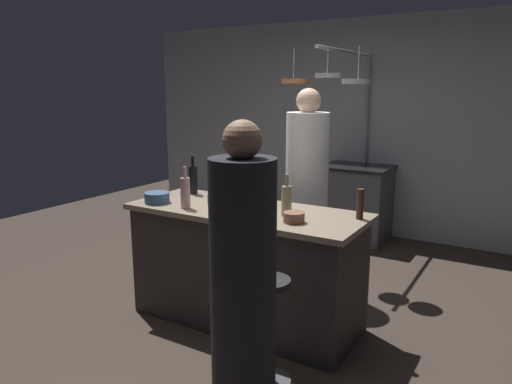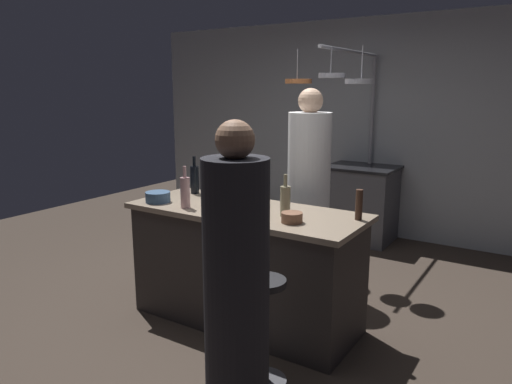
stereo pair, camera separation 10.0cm
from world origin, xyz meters
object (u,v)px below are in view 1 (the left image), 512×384
Objects in this scene: wine_bottle_green at (214,182)px; wine_glass_near_right_guest at (263,201)px; wine_bottle_red at (241,188)px; wine_glass_by_chef at (242,192)px; pepper_mill at (360,204)px; bar_stool_right at (269,327)px; wine_bottle_dark at (193,179)px; wine_glass_near_left_guest at (236,199)px; stove_range at (355,202)px; mixing_bowl_wooden at (294,217)px; guest_right at (243,290)px; potted_plant at (165,218)px; wine_bottle_white at (287,200)px; wine_bottle_rose at (185,192)px; mixing_bowl_steel at (219,199)px; mixing_bowl_blue at (157,198)px; chef at (306,197)px.

wine_bottle_green is 2.26× the size of wine_glass_near_right_guest.
wine_bottle_red is 0.11m from wine_glass_by_chef.
pepper_mill is 0.69× the size of wine_bottle_red.
wine_bottle_red reaches higher than bar_stool_right.
wine_bottle_dark reaches higher than wine_glass_near_left_guest.
stove_range is 2.68m from mixing_bowl_wooden.
potted_plant is (-2.44, 2.11, -0.46)m from guest_right.
bar_stool_right is 1.04m from pepper_mill.
wine_glass_near_left_guest is at bearing -68.73° from wine_glass_by_chef.
wine_glass_near_right_guest is (-0.15, -0.07, -0.01)m from wine_bottle_white.
wine_bottle_rose is (-0.39, -2.67, 0.58)m from stove_range.
guest_right is 11.17× the size of wine_glass_near_left_guest.
wine_bottle_green is (-0.29, 0.04, 0.01)m from wine_bottle_red.
wine_bottle_rose is at bearing -175.22° from mixing_bowl_wooden.
guest_right reaches higher than wine_glass_by_chef.
wine_bottle_rose is 0.40m from wine_bottle_green.
pepper_mill is 0.67m from wine_glass_near_right_guest.
wine_bottle_green is (-1.24, 0.02, 0.02)m from pepper_mill.
stove_range is 2.49m from pepper_mill.
mixing_bowl_steel is 1.29× the size of mixing_bowl_wooden.
bar_stool_right is 1.21m from wine_bottle_rose.
wine_bottle_green is 0.54m from wine_glass_near_left_guest.
wine_glass_by_chef is at bearing 151.05° from wine_glass_near_right_guest.
mixing_bowl_steel is at bearing -35.20° from potted_plant.
wine_bottle_dark is (-0.66, -2.24, 0.58)m from stove_range.
wine_glass_by_chef is at bearing -173.49° from pepper_mill.
wine_glass_near_left_guest is (0.15, -0.29, -0.01)m from wine_bottle_red.
wine_glass_by_chef is at bearing 22.14° from mixing_bowl_blue.
mixing_bowl_blue reaches higher than stove_range.
guest_right is 3.14× the size of potted_plant.
mixing_bowl_wooden is at bearing -11.56° from wine_glass_near_right_guest.
wine_glass_near_left_guest is at bearing -94.34° from chef.
guest_right is 3.26m from potted_plant.
guest_right is 1.00m from wine_glass_near_right_guest.
chef is at bearing 41.54° from wine_bottle_dark.
wine_bottle_red is (-0.14, -2.30, 0.57)m from stove_range.
wine_bottle_red reaches higher than mixing_bowl_blue.
pepper_mill is (0.73, -0.71, 0.18)m from chef.
mixing_bowl_wooden is (0.27, -0.06, -0.07)m from wine_glass_near_right_guest.
wine_glass_by_chef is at bearing -19.01° from wine_bottle_green.
guest_right reaches higher than potted_plant.
wine_bottle_dark is (-1.01, 0.24, 0.01)m from wine_bottle_white.
stove_range is at bearing 86.61° from wine_bottle_red.
guest_right is at bearing -49.33° from mixing_bowl_steel.
wine_bottle_red reaches higher than stove_range.
pepper_mill reaches higher than mixing_bowl_blue.
wine_bottle_green reaches higher than mixing_bowl_steel.
pepper_mill is at bearing 21.92° from wine_bottle_white.
wine_bottle_green is at bearing 140.50° from bar_stool_right.
wine_bottle_red is 0.92× the size of wine_bottle_green.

